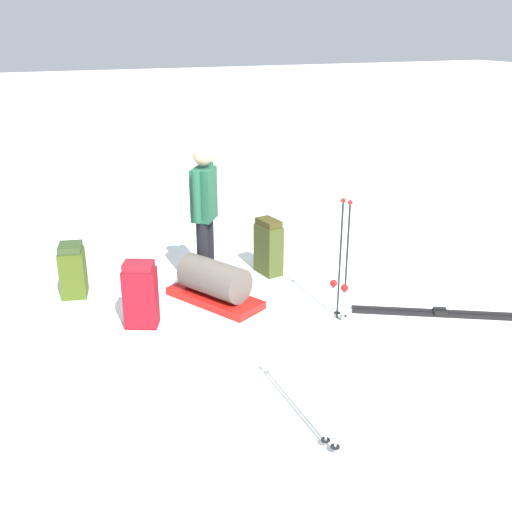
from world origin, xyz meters
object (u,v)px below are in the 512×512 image
Objects in this scene: skier_standing at (204,211)px; backpack_small_spare at (141,295)px; backpack_large_dark at (268,247)px; gear_sled at (214,283)px; ski_poles_planted_near at (335,362)px; backpack_bright at (73,270)px; ski_pair_near at (440,313)px; ski_poles_planted_far at (344,255)px.

skier_standing reaches higher than backpack_small_spare.
backpack_large_dark is 1.06m from gear_sled.
backpack_small_spare is 2.66m from ski_poles_planted_near.
backpack_large_dark is 1.95m from backpack_small_spare.
backpack_small_spare is (-1.06, -0.54, 0.04)m from backpack_bright.
backpack_large_dark is 3.43m from ski_poles_planted_near.
skier_standing reaches higher than ski_poles_planted_near.
ski_poles_planted_near is at bearing 163.15° from backpack_large_dark.
backpack_large_dark is (1.80, 1.24, 0.34)m from ski_pair_near.
backpack_small_spare is (-0.67, 0.94, -0.61)m from skier_standing.
backpack_small_spare is 0.93m from gear_sled.
ski_poles_planted_near is (-2.50, -0.81, 0.40)m from backpack_small_spare.
backpack_bright is (0.30, 2.34, -0.04)m from backpack_large_dark.
skier_standing reaches higher than ski_pair_near.
backpack_small_spare is at bearing 17.96° from ski_poles_planted_near.
ski_poles_planted_near is (-1.46, 2.22, 0.74)m from ski_pair_near.
ski_poles_planted_near is (-3.16, 0.13, -0.20)m from skier_standing.
ski_pair_near is at bearing -107.12° from ski_poles_planted_far.
ski_pair_near is at bearing -108.88° from backpack_small_spare.
ski_poles_planted_near is at bearing 123.28° from ski_pair_near.
backpack_bright reaches higher than ski_pair_near.
gear_sled is at bearing 119.89° from backpack_large_dark.
skier_standing reaches higher than ski_poles_planted_far.
skier_standing is 1.73m from ski_poles_planted_far.
ski_poles_planted_far is at bearing -109.81° from backpack_small_spare.
skier_standing is 2.71× the size of backpack_bright.
ski_pair_near is (-1.70, -2.09, -0.94)m from skier_standing.
backpack_small_spare is 0.53× the size of ski_poles_planted_far.
backpack_small_spare is (-0.76, 1.80, -0.00)m from backpack_large_dark.
ski_pair_near is 2.76m from ski_poles_planted_near.
backpack_bright is at bearing 74.95° from skier_standing.
backpack_large_dark is 0.58× the size of gear_sled.
backpack_bright is at bearing 27.00° from backpack_small_spare.
ski_poles_planted_near reaches higher than gear_sled.
ski_poles_planted_far reaches higher than backpack_small_spare.
ski_poles_planted_far reaches higher than backpack_bright.
ski_poles_planted_far is (-1.38, -1.03, -0.22)m from skier_standing.
ski_poles_planted_near is 2.79m from gear_sled.
ski_pair_near is 2.44× the size of backpack_large_dark.
ski_poles_planted_far is at bearing -131.35° from gear_sled.
ski_pair_near is 2.51m from gear_sled.
skier_standing reaches higher than backpack_large_dark.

